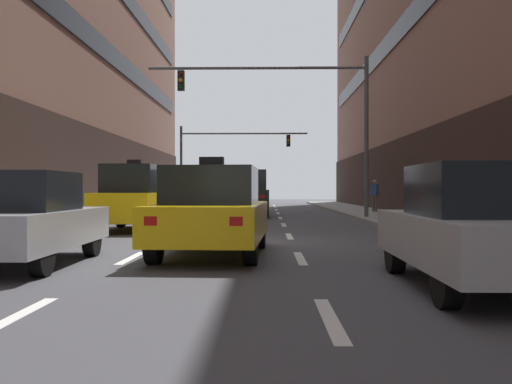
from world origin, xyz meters
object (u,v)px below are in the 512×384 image
object	(u,v)px
car_driving_2	(249,193)
taxi_driving_5	(213,212)
car_driving_6	(206,196)
pedestrian_0	(375,193)
traffic_signal_0	(301,106)
pedestrian_1	(416,195)
traffic_signal_1	(222,150)
car_driving_1	(182,200)
car_driving_3	(23,219)
taxi_driving_0	(134,198)
car_parked_0	(478,227)
taxi_driving_4	(250,198)

from	to	relation	value
car_driving_2	taxi_driving_5	size ratio (longest dim) A/B	0.97
car_driving_6	pedestrian_0	xyz separation A→B (m)	(9.72, -9.33, 0.24)
traffic_signal_0	pedestrian_1	distance (m)	6.76
traffic_signal_1	traffic_signal_0	bearing A→B (deg)	-74.80
car_driving_2	car_driving_1	bearing A→B (deg)	168.95
taxi_driving_5	car_driving_6	world-z (taller)	taxi_driving_5
car_driving_1	pedestrian_1	distance (m)	12.33
car_driving_3	taxi_driving_5	distance (m)	3.42
taxi_driving_5	car_driving_1	bearing A→B (deg)	100.45
car_driving_6	pedestrian_1	distance (m)	21.30
car_driving_2	traffic_signal_0	distance (m)	5.38
car_driving_2	car_driving_3	xyz separation A→B (m)	(-3.29, -17.64, -0.31)
taxi_driving_0	car_parked_0	distance (m)	12.54
car_driving_3	car_driving_6	size ratio (longest dim) A/B	0.91
traffic_signal_0	pedestrian_1	world-z (taller)	traffic_signal_0
taxi_driving_4	taxi_driving_0	bearing A→B (deg)	-102.34
taxi_driving_0	pedestrian_1	xyz separation A→B (m)	(9.32, 1.86, 0.09)
car_driving_3	car_parked_0	bearing A→B (deg)	-17.17
traffic_signal_1	pedestrian_1	xyz separation A→B (m)	(8.32, -21.22, -2.98)
taxi_driving_0	car_driving_6	xyz separation A→B (m)	(0.04, 21.03, -0.17)
car_driving_1	traffic_signal_0	world-z (taller)	traffic_signal_0
car_driving_1	car_driving_2	world-z (taller)	car_driving_2
pedestrian_0	taxi_driving_0	bearing A→B (deg)	-129.82
taxi_driving_0	traffic_signal_0	bearing A→B (deg)	47.53
taxi_driving_0	pedestrian_0	xyz separation A→B (m)	(9.76, 11.71, 0.07)
traffic_signal_1	pedestrian_0	world-z (taller)	traffic_signal_1
car_driving_6	car_parked_0	size ratio (longest dim) A/B	1.08
taxi_driving_4	traffic_signal_0	xyz separation A→B (m)	(2.38, -8.62, 4.02)
car_driving_1	taxi_driving_5	world-z (taller)	taxi_driving_5
car_driving_6	pedestrian_0	size ratio (longest dim) A/B	2.84
taxi_driving_5	car_driving_6	xyz separation A→B (m)	(-3.07, 27.86, 0.00)
car_driving_3	car_parked_0	world-z (taller)	car_parked_0
car_driving_3	traffic_signal_1	distance (m)	31.61
car_driving_3	taxi_driving_4	xyz separation A→B (m)	(3.18, 23.09, 0.01)
taxi_driving_0	car_driving_3	size ratio (longest dim) A/B	1.00
traffic_signal_0	pedestrian_0	bearing A→B (deg)	53.34
car_driving_1	car_driving_3	distance (m)	18.29
taxi_driving_0	pedestrian_1	world-z (taller)	taxi_driving_0
car_parked_0	pedestrian_0	xyz separation A→B (m)	(2.85, 22.17, 0.30)
car_parked_0	pedestrian_0	distance (m)	22.36
car_driving_2	car_parked_0	distance (m)	20.08
traffic_signal_1	pedestrian_1	bearing A→B (deg)	-68.58
taxi_driving_0	traffic_signal_1	distance (m)	23.30
car_driving_2	car_driving_6	world-z (taller)	car_driving_2
car_driving_3	traffic_signal_1	size ratio (longest dim) A/B	0.47
taxi_driving_0	car_driving_1	bearing A→B (deg)	89.88
car_driving_3	taxi_driving_4	bearing A→B (deg)	82.16
car_driving_1	car_driving_2	xyz separation A→B (m)	(3.32, -0.65, 0.31)
pedestrian_1	pedestrian_0	bearing A→B (deg)	87.46
car_driving_3	pedestrian_1	bearing A→B (deg)	47.73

